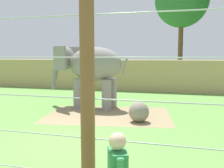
% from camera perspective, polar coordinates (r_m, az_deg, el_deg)
% --- Properties ---
extents(ground_plane, '(120.00, 120.00, 0.00)m').
position_cam_1_polar(ground_plane, '(7.99, -10.45, -12.89)').
color(ground_plane, '#609342').
extents(dirt_patch, '(5.91, 4.52, 0.01)m').
position_cam_1_polar(dirt_patch, '(11.45, -0.81, -6.84)').
color(dirt_patch, '#937F5B').
rests_on(dirt_patch, ground).
extents(embankment_wall, '(36.00, 1.80, 2.27)m').
position_cam_1_polar(embankment_wall, '(19.64, 5.66, 2.02)').
color(embankment_wall, tan).
rests_on(embankment_wall, ground).
extents(elephant, '(4.17, 1.77, 3.09)m').
position_cam_1_polar(elephant, '(12.89, -5.08, 3.80)').
color(elephant, gray).
rests_on(elephant, ground).
extents(enrichment_ball, '(0.81, 0.81, 0.81)m').
position_cam_1_polar(enrichment_ball, '(10.25, 5.97, -6.17)').
color(enrichment_ball, gray).
rests_on(enrichment_ball, ground).
extents(tree_behind_wall, '(4.90, 4.90, 10.30)m').
position_cam_1_polar(tree_behind_wall, '(25.59, 15.20, 17.59)').
color(tree_behind_wall, brown).
rests_on(tree_behind_wall, ground).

